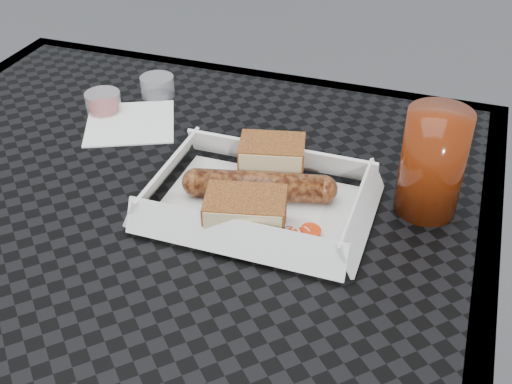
% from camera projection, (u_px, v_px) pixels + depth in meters
% --- Properties ---
extents(patio_table, '(0.80, 0.80, 0.74)m').
position_uv_depth(patio_table, '(141.00, 258.00, 0.78)').
color(patio_table, black).
rests_on(patio_table, ground).
extents(food_tray, '(0.22, 0.15, 0.00)m').
position_uv_depth(food_tray, '(259.00, 207.00, 0.73)').
color(food_tray, white).
rests_on(food_tray, patio_table).
extents(bratwurst, '(0.18, 0.07, 0.03)m').
position_uv_depth(bratwurst, '(259.00, 186.00, 0.73)').
color(bratwurst, brown).
rests_on(bratwurst, food_tray).
extents(bread_near, '(0.09, 0.07, 0.05)m').
position_uv_depth(bread_near, '(272.00, 159.00, 0.77)').
color(bread_near, brown).
rests_on(bread_near, food_tray).
extents(bread_far, '(0.10, 0.08, 0.04)m').
position_uv_depth(bread_far, '(245.00, 214.00, 0.68)').
color(bread_far, brown).
rests_on(bread_far, food_tray).
extents(veg_garnish, '(0.03, 0.03, 0.00)m').
position_uv_depth(veg_garnish, '(296.00, 237.00, 0.68)').
color(veg_garnish, red).
rests_on(veg_garnish, food_tray).
extents(napkin, '(0.16, 0.16, 0.00)m').
position_uv_depth(napkin, '(130.00, 123.00, 0.89)').
color(napkin, white).
rests_on(napkin, patio_table).
extents(condiment_cup_sauce, '(0.05, 0.05, 0.03)m').
position_uv_depth(condiment_cup_sauce, '(103.00, 103.00, 0.91)').
color(condiment_cup_sauce, maroon).
rests_on(condiment_cup_sauce, patio_table).
extents(condiment_cup_empty, '(0.05, 0.05, 0.03)m').
position_uv_depth(condiment_cup_empty, '(157.00, 86.00, 0.96)').
color(condiment_cup_empty, silver).
rests_on(condiment_cup_empty, patio_table).
extents(drink_glass, '(0.07, 0.07, 0.12)m').
position_uv_depth(drink_glass, '(432.00, 163.00, 0.70)').
color(drink_glass, '#5D1C07').
rests_on(drink_glass, patio_table).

